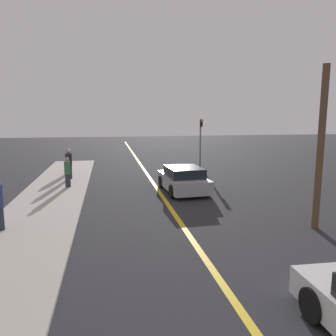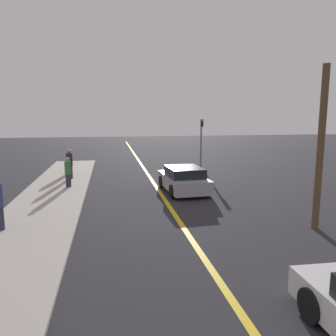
{
  "view_description": "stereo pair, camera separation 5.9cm",
  "coord_description": "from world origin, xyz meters",
  "px_view_note": "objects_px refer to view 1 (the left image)",
  "views": [
    {
      "loc": [
        -2.57,
        -1.51,
        3.95
      ],
      "look_at": [
        -0.15,
        11.59,
        1.79
      ],
      "focal_mm": 35.0,
      "sensor_mm": 36.0,
      "label": 1
    },
    {
      "loc": [
        -2.51,
        -1.52,
        3.95
      ],
      "look_at": [
        -0.15,
        11.59,
        1.79
      ],
      "focal_mm": 35.0,
      "sensor_mm": 36.0,
      "label": 2
    }
  ],
  "objects_px": {
    "pedestrian_mid_group": "(68,172)",
    "pedestrian_by_sign": "(69,161)",
    "car_ahead_center": "(184,180)",
    "pedestrian_far_standing": "(69,164)",
    "utility_pole": "(320,149)",
    "traffic_light": "(201,137)"
  },
  "relations": [
    {
      "from": "car_ahead_center",
      "to": "utility_pole",
      "type": "height_order",
      "value": "utility_pole"
    },
    {
      "from": "car_ahead_center",
      "to": "pedestrian_by_sign",
      "type": "distance_m",
      "value": 8.83
    },
    {
      "from": "pedestrian_mid_group",
      "to": "utility_pole",
      "type": "relative_size",
      "value": 0.29
    },
    {
      "from": "car_ahead_center",
      "to": "traffic_light",
      "type": "relative_size",
      "value": 1.09
    },
    {
      "from": "pedestrian_by_sign",
      "to": "traffic_light",
      "type": "xyz_separation_m",
      "value": [
        9.63,
        2.03,
        1.34
      ]
    },
    {
      "from": "traffic_light",
      "to": "utility_pole",
      "type": "height_order",
      "value": "utility_pole"
    },
    {
      "from": "pedestrian_mid_group",
      "to": "car_ahead_center",
      "type": "bearing_deg",
      "value": -16.57
    },
    {
      "from": "utility_pole",
      "to": "traffic_light",
      "type": "bearing_deg",
      "value": 90.31
    },
    {
      "from": "car_ahead_center",
      "to": "pedestrian_far_standing",
      "type": "distance_m",
      "value": 7.44
    },
    {
      "from": "traffic_light",
      "to": "utility_pole",
      "type": "distance_m",
      "value": 14.37
    },
    {
      "from": "pedestrian_mid_group",
      "to": "pedestrian_far_standing",
      "type": "bearing_deg",
      "value": 93.89
    },
    {
      "from": "pedestrian_mid_group",
      "to": "pedestrian_by_sign",
      "type": "distance_m",
      "value": 4.32
    },
    {
      "from": "car_ahead_center",
      "to": "pedestrian_far_standing",
      "type": "bearing_deg",
      "value": 142.44
    },
    {
      "from": "car_ahead_center",
      "to": "pedestrian_far_standing",
      "type": "height_order",
      "value": "pedestrian_far_standing"
    },
    {
      "from": "traffic_light",
      "to": "utility_pole",
      "type": "relative_size",
      "value": 0.65
    },
    {
      "from": "car_ahead_center",
      "to": "pedestrian_far_standing",
      "type": "xyz_separation_m",
      "value": [
        -6.15,
        4.17,
        0.37
      ]
    },
    {
      "from": "car_ahead_center",
      "to": "traffic_light",
      "type": "distance_m",
      "value": 8.88
    },
    {
      "from": "pedestrian_by_sign",
      "to": "traffic_light",
      "type": "relative_size",
      "value": 0.45
    },
    {
      "from": "pedestrian_mid_group",
      "to": "traffic_light",
      "type": "height_order",
      "value": "traffic_light"
    },
    {
      "from": "pedestrian_far_standing",
      "to": "pedestrian_by_sign",
      "type": "relative_size",
      "value": 1.09
    },
    {
      "from": "car_ahead_center",
      "to": "utility_pole",
      "type": "bearing_deg",
      "value": -65.5
    },
    {
      "from": "pedestrian_mid_group",
      "to": "utility_pole",
      "type": "bearing_deg",
      "value": -40.83
    }
  ]
}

